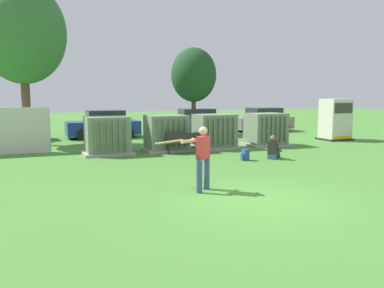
{
  "coord_description": "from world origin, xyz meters",
  "views": [
    {
      "loc": [
        -5.14,
        -8.29,
        2.62
      ],
      "look_at": [
        -0.36,
        3.5,
        1.0
      ],
      "focal_mm": 37.55,
      "sensor_mm": 36.0,
      "label": 1
    }
  ],
  "objects_px": {
    "transformer_mid_east": "(215,132)",
    "parked_car_rightmost": "(263,120)",
    "transformer_east": "(266,130)",
    "seated_spectator": "(273,150)",
    "backpack": "(245,155)",
    "parked_car_left_of_center": "(104,125)",
    "batter": "(201,155)",
    "transformer_west": "(107,136)",
    "sports_ball": "(257,192)",
    "park_bench": "(186,141)",
    "parked_car_right_of_center": "(195,122)",
    "generator_enclosure": "(335,120)",
    "transformer_mid_west": "(167,134)",
    "parked_car_leftmost": "(6,127)"
  },
  "relations": [
    {
      "from": "transformer_east",
      "to": "transformer_mid_west",
      "type": "bearing_deg",
      "value": 178.41
    },
    {
      "from": "sports_ball",
      "to": "parked_car_right_of_center",
      "type": "bearing_deg",
      "value": 73.49
    },
    {
      "from": "batter",
      "to": "seated_spectator",
      "type": "relative_size",
      "value": 1.81
    },
    {
      "from": "sports_ball",
      "to": "seated_spectator",
      "type": "distance_m",
      "value": 5.82
    },
    {
      "from": "backpack",
      "to": "transformer_mid_west",
      "type": "bearing_deg",
      "value": 118.43
    },
    {
      "from": "parked_car_rightmost",
      "to": "parked_car_right_of_center",
      "type": "bearing_deg",
      "value": 179.14
    },
    {
      "from": "transformer_east",
      "to": "parked_car_left_of_center",
      "type": "relative_size",
      "value": 0.5
    },
    {
      "from": "parked_car_rightmost",
      "to": "park_bench",
      "type": "bearing_deg",
      "value": -138.69
    },
    {
      "from": "parked_car_leftmost",
      "to": "parked_car_right_of_center",
      "type": "distance_m",
      "value": 11.12
    },
    {
      "from": "transformer_mid_west",
      "to": "batter",
      "type": "xyz_separation_m",
      "value": [
        -1.55,
        -7.56,
        0.19
      ]
    },
    {
      "from": "transformer_east",
      "to": "transformer_mid_east",
      "type": "bearing_deg",
      "value": 178.59
    },
    {
      "from": "park_bench",
      "to": "seated_spectator",
      "type": "relative_size",
      "value": 1.91
    },
    {
      "from": "generator_enclosure",
      "to": "sports_ball",
      "type": "distance_m",
      "value": 13.77
    },
    {
      "from": "batter",
      "to": "generator_enclosure",
      "type": "bearing_deg",
      "value": 34.61
    },
    {
      "from": "transformer_mid_west",
      "to": "parked_car_right_of_center",
      "type": "height_order",
      "value": "same"
    },
    {
      "from": "transformer_mid_west",
      "to": "park_bench",
      "type": "relative_size",
      "value": 1.14
    },
    {
      "from": "transformer_mid_east",
      "to": "parked_car_rightmost",
      "type": "distance_m",
      "value": 9.46
    },
    {
      "from": "transformer_mid_west",
      "to": "park_bench",
      "type": "distance_m",
      "value": 1.22
    },
    {
      "from": "transformer_mid_east",
      "to": "batter",
      "type": "distance_m",
      "value": 8.46
    },
    {
      "from": "generator_enclosure",
      "to": "transformer_mid_east",
      "type": "bearing_deg",
      "value": -175.76
    },
    {
      "from": "transformer_mid_west",
      "to": "backpack",
      "type": "relative_size",
      "value": 4.77
    },
    {
      "from": "backpack",
      "to": "parked_car_rightmost",
      "type": "relative_size",
      "value": 0.1
    },
    {
      "from": "transformer_mid_west",
      "to": "transformer_east",
      "type": "bearing_deg",
      "value": -1.59
    },
    {
      "from": "parked_car_rightmost",
      "to": "transformer_mid_west",
      "type": "bearing_deg",
      "value": -144.56
    },
    {
      "from": "transformer_mid_east",
      "to": "seated_spectator",
      "type": "distance_m",
      "value": 3.84
    },
    {
      "from": "sports_ball",
      "to": "seated_spectator",
      "type": "bearing_deg",
      "value": 52.45
    },
    {
      "from": "generator_enclosure",
      "to": "parked_car_leftmost",
      "type": "xyz_separation_m",
      "value": [
        -17.12,
        6.28,
        -0.38
      ]
    },
    {
      "from": "parked_car_rightmost",
      "to": "batter",
      "type": "bearing_deg",
      "value": -127.26
    },
    {
      "from": "backpack",
      "to": "parked_car_rightmost",
      "type": "height_order",
      "value": "parked_car_rightmost"
    },
    {
      "from": "transformer_west",
      "to": "parked_car_rightmost",
      "type": "xyz_separation_m",
      "value": [
        11.86,
        6.55,
        -0.04
      ]
    },
    {
      "from": "transformer_mid_west",
      "to": "generator_enclosure",
      "type": "height_order",
      "value": "generator_enclosure"
    },
    {
      "from": "transformer_west",
      "to": "parked_car_leftmost",
      "type": "distance_m",
      "value": 8.05
    },
    {
      "from": "seated_spectator",
      "to": "backpack",
      "type": "distance_m",
      "value": 1.25
    },
    {
      "from": "park_bench",
      "to": "parked_car_right_of_center",
      "type": "distance_m",
      "value": 8.48
    },
    {
      "from": "seated_spectator",
      "to": "parked_car_rightmost",
      "type": "bearing_deg",
      "value": 60.11
    },
    {
      "from": "generator_enclosure",
      "to": "transformer_mid_west",
      "type": "bearing_deg",
      "value": -177.18
    },
    {
      "from": "parked_car_right_of_center",
      "to": "parked_car_rightmost",
      "type": "height_order",
      "value": "same"
    },
    {
      "from": "transformer_east",
      "to": "parked_car_left_of_center",
      "type": "height_order",
      "value": "same"
    },
    {
      "from": "park_bench",
      "to": "parked_car_rightmost",
      "type": "height_order",
      "value": "parked_car_rightmost"
    },
    {
      "from": "transformer_west",
      "to": "park_bench",
      "type": "relative_size",
      "value": 1.14
    },
    {
      "from": "transformer_west",
      "to": "seated_spectator",
      "type": "distance_m",
      "value": 7.04
    },
    {
      "from": "batter",
      "to": "backpack",
      "type": "distance_m",
      "value": 5.3
    },
    {
      "from": "parked_car_left_of_center",
      "to": "parked_car_right_of_center",
      "type": "height_order",
      "value": "same"
    },
    {
      "from": "transformer_west",
      "to": "park_bench",
      "type": "height_order",
      "value": "transformer_west"
    },
    {
      "from": "generator_enclosure",
      "to": "backpack",
      "type": "xyz_separation_m",
      "value": [
        -8.13,
        -4.2,
        -0.92
      ]
    },
    {
      "from": "transformer_mid_east",
      "to": "park_bench",
      "type": "height_order",
      "value": "transformer_mid_east"
    },
    {
      "from": "transformer_mid_east",
      "to": "parked_car_rightmost",
      "type": "height_order",
      "value": "same"
    },
    {
      "from": "transformer_east",
      "to": "sports_ball",
      "type": "distance_m",
      "value": 9.96
    },
    {
      "from": "transformer_west",
      "to": "parked_car_rightmost",
      "type": "bearing_deg",
      "value": 28.9
    },
    {
      "from": "transformer_mid_east",
      "to": "parked_car_left_of_center",
      "type": "xyz_separation_m",
      "value": [
        -4.1,
        6.64,
        -0.04
      ]
    }
  ]
}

